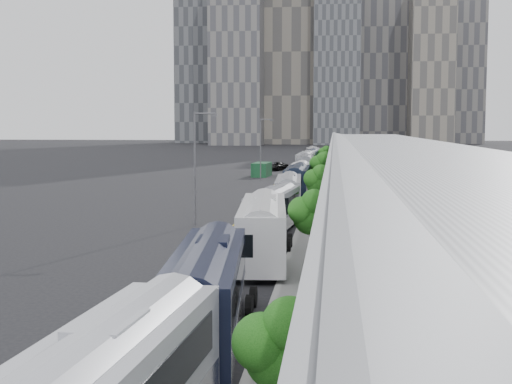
# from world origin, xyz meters

# --- Properties ---
(sidewalk) EXTENTS (10.00, 170.00, 0.12)m
(sidewalk) POSITION_xyz_m (9.00, 55.00, 0.06)
(sidewalk) COLOR gray
(sidewalk) RESTS_ON ground
(lane_line) EXTENTS (0.12, 160.00, 0.02)m
(lane_line) POSITION_xyz_m (-1.50, 55.00, 0.01)
(lane_line) COLOR gold
(lane_line) RESTS_ON ground
(depot) EXTENTS (12.45, 160.40, 7.20)m
(depot) POSITION_xyz_m (12.99, 55.00, 3.51)
(depot) COLOR gray
(depot) RESTS_ON ground
(skyline) EXTENTS (145.00, 64.00, 120.00)m
(skyline) POSITION_xyz_m (-2.90, 324.16, 50.85)
(skyline) COLOR slate
(skyline) RESTS_ON ground
(bus_1) EXTENTS (3.82, 13.33, 3.84)m
(bus_1) POSITION_xyz_m (2.00, 19.33, 1.62)
(bus_1) COLOR black
(bus_1) RESTS_ON ground
(bus_2) EXTENTS (3.85, 13.95, 4.03)m
(bus_2) POSITION_xyz_m (2.65, 35.46, 1.70)
(bus_2) COLOR white
(bus_2) RESTS_ON ground
(bus_3) EXTENTS (3.66, 12.43, 3.58)m
(bus_3) POSITION_xyz_m (2.26, 48.02, 1.51)
(bus_3) COLOR gray
(bus_3) RESTS_ON ground
(bus_4) EXTENTS (3.03, 12.35, 3.58)m
(bus_4) POSITION_xyz_m (2.52, 63.00, 1.51)
(bus_4) COLOR #A1A3AB
(bus_4) RESTS_ON ground
(bus_5) EXTENTS (2.91, 13.08, 3.82)m
(bus_5) POSITION_xyz_m (2.72, 76.78, 1.61)
(bus_5) COLOR black
(bus_5) RESTS_ON ground
(bus_6) EXTENTS (2.71, 12.09, 3.52)m
(bus_6) POSITION_xyz_m (2.37, 89.13, 1.49)
(bus_6) COLOR white
(bus_6) RESTS_ON ground
(bus_7) EXTENTS (3.25, 13.51, 3.92)m
(bus_7) POSITION_xyz_m (2.50, 104.62, 1.66)
(bus_7) COLOR slate
(bus_7) RESTS_ON ground
(bus_8) EXTENTS (3.08, 13.58, 3.95)m
(bus_8) POSITION_xyz_m (2.09, 117.35, 1.67)
(bus_8) COLOR #9B9EA4
(bus_8) RESTS_ON ground
(bus_9) EXTENTS (3.17, 13.21, 3.83)m
(bus_9) POSITION_xyz_m (2.67, 131.92, 1.62)
(bus_9) COLOR black
(bus_9) RESTS_ON ground
(bus_10) EXTENTS (3.53, 13.36, 3.86)m
(bus_10) POSITION_xyz_m (2.54, 147.91, 1.63)
(bus_10) COLOR silver
(bus_10) RESTS_ON ground
(tree_0) EXTENTS (1.98, 1.98, 4.17)m
(tree_0) POSITION_xyz_m (5.81, 8.87, 3.16)
(tree_0) COLOR black
(tree_0) RESTS_ON ground
(tree_1) EXTENTS (2.06, 2.06, 4.81)m
(tree_1) POSITION_xyz_m (5.77, 31.35, 3.75)
(tree_1) COLOR black
(tree_1) RESTS_ON ground
(tree_2) EXTENTS (2.35, 2.35, 4.80)m
(tree_2) POSITION_xyz_m (5.63, 57.67, 3.61)
(tree_2) COLOR black
(tree_2) RESTS_ON ground
(tree_3) EXTENTS (2.76, 2.76, 5.08)m
(tree_3) POSITION_xyz_m (5.42, 83.55, 3.69)
(tree_3) COLOR black
(tree_3) RESTS_ON ground
(tree_4) EXTENTS (2.56, 2.56, 4.31)m
(tree_4) POSITION_xyz_m (5.52, 105.92, 3.03)
(tree_4) COLOR black
(tree_4) RESTS_ON ground
(tree_5) EXTENTS (2.75, 2.75, 4.53)m
(tree_5) POSITION_xyz_m (5.34, 131.82, 3.15)
(tree_5) COLOR black
(tree_5) RESTS_ON ground
(street_lamp_near) EXTENTS (2.04, 0.22, 9.68)m
(street_lamp_near) POSITION_xyz_m (-4.57, 51.14, 5.54)
(street_lamp_near) COLOR #59595E
(street_lamp_near) RESTS_ON ground
(street_lamp_far) EXTENTS (2.04, 0.22, 9.59)m
(street_lamp_far) POSITION_xyz_m (-4.18, 102.10, 5.49)
(street_lamp_far) COLOR #59595E
(street_lamp_far) RESTS_ON ground
(shipping_container) EXTENTS (2.96, 6.49, 2.32)m
(shipping_container) POSITION_xyz_m (-5.04, 110.41, 1.16)
(shipping_container) COLOR #154425
(shipping_container) RESTS_ON ground
(suv) EXTENTS (4.66, 6.36, 1.61)m
(suv) POSITION_xyz_m (-3.80, 126.21, 0.80)
(suv) COLOR black
(suv) RESTS_ON ground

